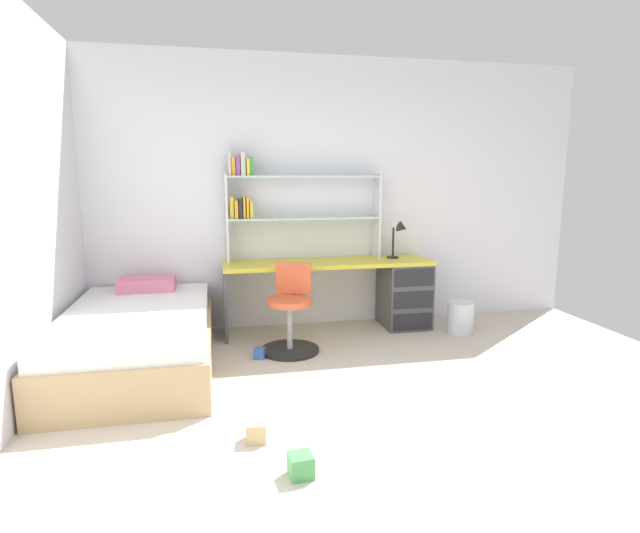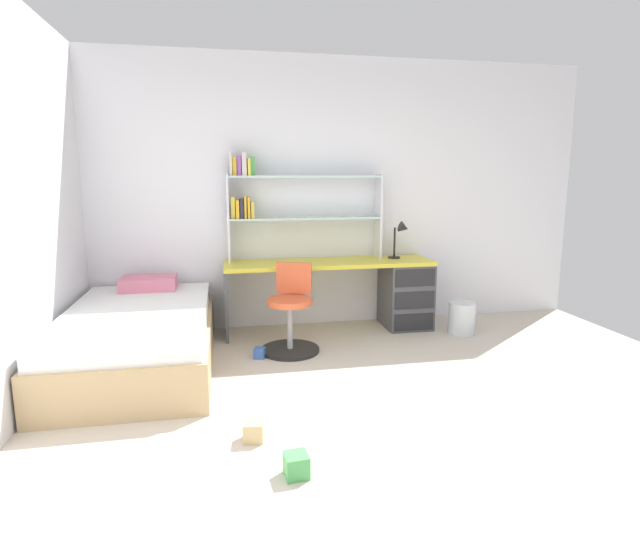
{
  "view_description": "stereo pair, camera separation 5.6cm",
  "coord_description": "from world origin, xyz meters",
  "px_view_note": "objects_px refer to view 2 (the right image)",
  "views": [
    {
      "loc": [
        -1.07,
        -2.36,
        1.54
      ],
      "look_at": [
        -0.23,
        1.71,
        0.79
      ],
      "focal_mm": 28.15,
      "sensor_mm": 36.0,
      "label": 1
    },
    {
      "loc": [
        -1.02,
        -2.37,
        1.54
      ],
      "look_at": [
        -0.23,
        1.71,
        0.79
      ],
      "focal_mm": 28.15,
      "sensor_mm": 36.0,
      "label": 2
    }
  ],
  "objects_px": {
    "bed_platform": "(139,338)",
    "toy_block_green_0": "(296,465)",
    "desk_lamp": "(402,234)",
    "toy_block_natural_1": "(253,431)",
    "swivel_chair": "(291,318)",
    "toy_block_blue_2": "(260,353)",
    "waste_bin": "(462,318)",
    "desk": "(382,288)",
    "bookshelf_hutch": "(284,199)"
  },
  "relations": [
    {
      "from": "bookshelf_hutch",
      "to": "desk_lamp",
      "type": "distance_m",
      "value": 1.24
    },
    {
      "from": "swivel_chair",
      "to": "toy_block_green_0",
      "type": "relative_size",
      "value": 6.34
    },
    {
      "from": "desk_lamp",
      "to": "desk",
      "type": "bearing_deg",
      "value": -172.32
    },
    {
      "from": "toy_block_green_0",
      "to": "toy_block_natural_1",
      "type": "height_order",
      "value": "toy_block_green_0"
    },
    {
      "from": "bookshelf_hutch",
      "to": "toy_block_blue_2",
      "type": "height_order",
      "value": "bookshelf_hutch"
    },
    {
      "from": "waste_bin",
      "to": "toy_block_green_0",
      "type": "height_order",
      "value": "waste_bin"
    },
    {
      "from": "bed_platform",
      "to": "toy_block_green_0",
      "type": "xyz_separation_m",
      "value": [
        1.03,
        -1.74,
        -0.19
      ]
    },
    {
      "from": "swivel_chair",
      "to": "toy_block_green_0",
      "type": "bearing_deg",
      "value": -96.87
    },
    {
      "from": "desk",
      "to": "desk_lamp",
      "type": "height_order",
      "value": "desk_lamp"
    },
    {
      "from": "desk",
      "to": "bed_platform",
      "type": "distance_m",
      "value": 2.39
    },
    {
      "from": "bed_platform",
      "to": "toy_block_natural_1",
      "type": "height_order",
      "value": "bed_platform"
    },
    {
      "from": "toy_block_natural_1",
      "to": "bookshelf_hutch",
      "type": "bearing_deg",
      "value": 77.92
    },
    {
      "from": "waste_bin",
      "to": "bookshelf_hutch",
      "type": "bearing_deg",
      "value": 163.34
    },
    {
      "from": "desk_lamp",
      "to": "waste_bin",
      "type": "xyz_separation_m",
      "value": [
        0.51,
        -0.39,
        -0.81
      ]
    },
    {
      "from": "bed_platform",
      "to": "toy_block_blue_2",
      "type": "bearing_deg",
      "value": 1.46
    },
    {
      "from": "desk",
      "to": "toy_block_blue_2",
      "type": "height_order",
      "value": "desk"
    },
    {
      "from": "desk",
      "to": "desk_lamp",
      "type": "distance_m",
      "value": 0.59
    },
    {
      "from": "bookshelf_hutch",
      "to": "waste_bin",
      "type": "xyz_separation_m",
      "value": [
        1.69,
        -0.51,
        -1.17
      ]
    },
    {
      "from": "bookshelf_hutch",
      "to": "desk_lamp",
      "type": "height_order",
      "value": "bookshelf_hutch"
    },
    {
      "from": "swivel_chair",
      "to": "waste_bin",
      "type": "xyz_separation_m",
      "value": [
        1.73,
        0.16,
        -0.14
      ]
    },
    {
      "from": "bookshelf_hutch",
      "to": "waste_bin",
      "type": "height_order",
      "value": "bookshelf_hutch"
    },
    {
      "from": "bookshelf_hutch",
      "to": "swivel_chair",
      "type": "relative_size",
      "value": 1.99
    },
    {
      "from": "swivel_chair",
      "to": "toy_block_natural_1",
      "type": "relative_size",
      "value": 6.65
    },
    {
      "from": "toy_block_blue_2",
      "to": "toy_block_green_0",
      "type": "bearing_deg",
      "value": -88.02
    },
    {
      "from": "desk",
      "to": "swivel_chair",
      "type": "distance_m",
      "value": 1.15
    },
    {
      "from": "bed_platform",
      "to": "toy_block_natural_1",
      "type": "relative_size",
      "value": 16.65
    },
    {
      "from": "bookshelf_hutch",
      "to": "bed_platform",
      "type": "bearing_deg",
      "value": -147.27
    },
    {
      "from": "swivel_chair",
      "to": "toy_block_green_0",
      "type": "height_order",
      "value": "swivel_chair"
    },
    {
      "from": "desk_lamp",
      "to": "toy_block_green_0",
      "type": "relative_size",
      "value": 3.14
    },
    {
      "from": "toy_block_blue_2",
      "to": "desk",
      "type": "bearing_deg",
      "value": 26.96
    },
    {
      "from": "bookshelf_hutch",
      "to": "desk_lamp",
      "type": "bearing_deg",
      "value": -5.73
    },
    {
      "from": "swivel_chair",
      "to": "bed_platform",
      "type": "bearing_deg",
      "value": -172.4
    },
    {
      "from": "swivel_chair",
      "to": "bookshelf_hutch",
      "type": "bearing_deg",
      "value": 86.82
    },
    {
      "from": "swivel_chair",
      "to": "toy_block_blue_2",
      "type": "height_order",
      "value": "swivel_chair"
    },
    {
      "from": "desk_lamp",
      "to": "toy_block_natural_1",
      "type": "distance_m",
      "value": 2.79
    },
    {
      "from": "toy_block_green_0",
      "to": "bookshelf_hutch",
      "type": "bearing_deg",
      "value": 84.08
    },
    {
      "from": "bookshelf_hutch",
      "to": "swivel_chair",
      "type": "xyz_separation_m",
      "value": [
        -0.04,
        -0.67,
        -1.02
      ]
    },
    {
      "from": "desk",
      "to": "swivel_chair",
      "type": "bearing_deg",
      "value": -152.84
    },
    {
      "from": "desk",
      "to": "toy_block_natural_1",
      "type": "height_order",
      "value": "desk"
    },
    {
      "from": "desk_lamp",
      "to": "toy_block_blue_2",
      "type": "distance_m",
      "value": 1.9
    },
    {
      "from": "desk_lamp",
      "to": "toy_block_natural_1",
      "type": "bearing_deg",
      "value": -128.68
    },
    {
      "from": "desk",
      "to": "toy_block_natural_1",
      "type": "relative_size",
      "value": 17.78
    },
    {
      "from": "desk",
      "to": "waste_bin",
      "type": "height_order",
      "value": "desk"
    },
    {
      "from": "bookshelf_hutch",
      "to": "desk_lamp",
      "type": "xyz_separation_m",
      "value": [
        1.18,
        -0.12,
        -0.36
      ]
    },
    {
      "from": "desk",
      "to": "toy_block_blue_2",
      "type": "distance_m",
      "value": 1.51
    },
    {
      "from": "desk_lamp",
      "to": "waste_bin",
      "type": "bearing_deg",
      "value": -37.28
    },
    {
      "from": "swivel_chair",
      "to": "toy_block_natural_1",
      "type": "height_order",
      "value": "swivel_chair"
    },
    {
      "from": "desk",
      "to": "toy_block_green_0",
      "type": "relative_size",
      "value": 16.95
    },
    {
      "from": "bed_platform",
      "to": "desk",
      "type": "bearing_deg",
      "value": 16.84
    },
    {
      "from": "bookshelf_hutch",
      "to": "toy_block_green_0",
      "type": "height_order",
      "value": "bookshelf_hutch"
    }
  ]
}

